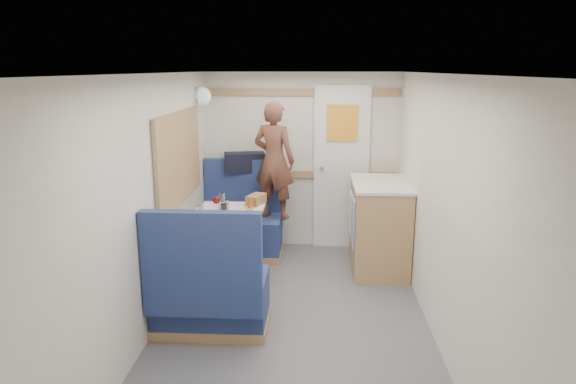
# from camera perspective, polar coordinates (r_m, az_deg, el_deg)

# --- Properties ---
(floor) EXTENTS (4.50, 4.50, 0.00)m
(floor) POSITION_cam_1_polar(r_m,az_deg,el_deg) (4.08, 0.40, -16.35)
(floor) COLOR #515156
(floor) RESTS_ON ground
(ceiling) EXTENTS (4.50, 4.50, 0.00)m
(ceiling) POSITION_cam_1_polar(r_m,az_deg,el_deg) (3.54, 0.46, 12.99)
(ceiling) COLOR silver
(ceiling) RESTS_ON wall_back
(wall_back) EXTENTS (2.20, 0.02, 2.00)m
(wall_back) POSITION_cam_1_polar(r_m,az_deg,el_deg) (5.88, 1.53, 3.43)
(wall_back) COLOR silver
(wall_back) RESTS_ON floor
(wall_left) EXTENTS (0.02, 4.50, 2.00)m
(wall_left) POSITION_cam_1_polar(r_m,az_deg,el_deg) (3.90, -15.96, -2.38)
(wall_left) COLOR silver
(wall_left) RESTS_ON floor
(wall_right) EXTENTS (0.02, 4.50, 2.00)m
(wall_right) POSITION_cam_1_polar(r_m,az_deg,el_deg) (3.80, 17.27, -2.89)
(wall_right) COLOR silver
(wall_right) RESTS_ON floor
(oak_trim_low) EXTENTS (2.15, 0.02, 0.08)m
(oak_trim_low) POSITION_cam_1_polar(r_m,az_deg,el_deg) (5.89, 1.51, 1.96)
(oak_trim_low) COLOR olive
(oak_trim_low) RESTS_ON wall_back
(oak_trim_high) EXTENTS (2.15, 0.02, 0.08)m
(oak_trim_high) POSITION_cam_1_polar(r_m,az_deg,el_deg) (5.77, 1.57, 11.04)
(oak_trim_high) COLOR olive
(oak_trim_high) RESTS_ON wall_back
(side_window) EXTENTS (0.04, 1.30, 0.72)m
(side_window) POSITION_cam_1_polar(r_m,az_deg,el_deg) (4.77, -12.05, 3.79)
(side_window) COLOR #B7BDA0
(side_window) RESTS_ON wall_left
(rear_door) EXTENTS (0.62, 0.12, 1.86)m
(rear_door) POSITION_cam_1_polar(r_m,az_deg,el_deg) (5.85, 5.92, 3.04)
(rear_door) COLOR white
(rear_door) RESTS_ON wall_back
(dinette_table) EXTENTS (0.62, 0.92, 0.72)m
(dinette_table) POSITION_cam_1_polar(r_m,az_deg,el_deg) (4.84, -6.72, -4.21)
(dinette_table) COLOR white
(dinette_table) RESTS_ON floor
(bench_far) EXTENTS (0.90, 0.59, 1.05)m
(bench_far) POSITION_cam_1_polar(r_m,az_deg,el_deg) (5.73, -5.17, -4.11)
(bench_far) COLOR navy
(bench_far) RESTS_ON floor
(bench_near) EXTENTS (0.90, 0.59, 1.05)m
(bench_near) POSITION_cam_1_polar(r_m,az_deg,el_deg) (4.14, -8.69, -11.37)
(bench_near) COLOR navy
(bench_near) RESTS_ON floor
(ledge) EXTENTS (0.90, 0.14, 0.04)m
(ledge) POSITION_cam_1_polar(r_m,az_deg,el_deg) (5.83, -4.92, 2.10)
(ledge) COLOR olive
(ledge) RESTS_ON bench_far
(dome_light) EXTENTS (0.20, 0.20, 0.20)m
(dome_light) POSITION_cam_1_polar(r_m,az_deg,el_deg) (5.53, -9.58, 10.43)
(dome_light) COLOR white
(dome_light) RESTS_ON wall_left
(galley_counter) EXTENTS (0.57, 0.92, 0.92)m
(galley_counter) POSITION_cam_1_polar(r_m,az_deg,el_deg) (5.36, 10.04, -3.67)
(galley_counter) COLOR olive
(galley_counter) RESTS_ON floor
(person) EXTENTS (0.53, 0.44, 1.26)m
(person) POSITION_cam_1_polar(r_m,az_deg,el_deg) (5.48, -1.55, 3.52)
(person) COLOR brown
(person) RESTS_ON bench_far
(duffel_bag) EXTENTS (0.48, 0.30, 0.21)m
(duffel_bag) POSITION_cam_1_polar(r_m,az_deg,el_deg) (5.80, -4.85, 3.33)
(duffel_bag) COLOR black
(duffel_bag) RESTS_ON ledge
(tray) EXTENTS (0.26, 0.33, 0.02)m
(tray) POSITION_cam_1_polar(r_m,az_deg,el_deg) (4.60, -4.99, -2.99)
(tray) COLOR silver
(tray) RESTS_ON dinette_table
(orange_fruit) EXTENTS (0.07, 0.07, 0.07)m
(orange_fruit) POSITION_cam_1_polar(r_m,az_deg,el_deg) (4.67, -4.22, -2.17)
(orange_fruit) COLOR #E34C0A
(orange_fruit) RESTS_ON tray
(cheese_block) EXTENTS (0.11, 0.09, 0.04)m
(cheese_block) POSITION_cam_1_polar(r_m,az_deg,el_deg) (4.68, -5.97, -2.37)
(cheese_block) COLOR #E1D882
(cheese_block) RESTS_ON tray
(wine_glass) EXTENTS (0.08, 0.08, 0.17)m
(wine_glass) POSITION_cam_1_polar(r_m,az_deg,el_deg) (4.80, -7.96, -0.95)
(wine_glass) COLOR white
(wine_glass) RESTS_ON dinette_table
(tumbler_left) EXTENTS (0.07, 0.07, 0.12)m
(tumbler_left) POSITION_cam_1_polar(r_m,az_deg,el_deg) (4.67, -9.84, -2.22)
(tumbler_left) COLOR white
(tumbler_left) RESTS_ON dinette_table
(tumbler_mid) EXTENTS (0.06, 0.06, 0.10)m
(tumbler_mid) POSITION_cam_1_polar(r_m,az_deg,el_deg) (5.16, -7.37, -0.72)
(tumbler_mid) COLOR white
(tumbler_mid) RESTS_ON dinette_table
(tumbler_right) EXTENTS (0.08, 0.08, 0.12)m
(tumbler_right) POSITION_cam_1_polar(r_m,az_deg,el_deg) (4.83, -7.02, -1.58)
(tumbler_right) COLOR white
(tumbler_right) RESTS_ON dinette_table
(beer_glass) EXTENTS (0.06, 0.06, 0.09)m
(beer_glass) POSITION_cam_1_polar(r_m,az_deg,el_deg) (4.94, -4.18, -1.33)
(beer_glass) COLOR #934815
(beer_glass) RESTS_ON dinette_table
(pepper_grinder) EXTENTS (0.04, 0.04, 0.09)m
(pepper_grinder) POSITION_cam_1_polar(r_m,az_deg,el_deg) (4.85, -7.12, -1.69)
(pepper_grinder) COLOR black
(pepper_grinder) RESTS_ON dinette_table
(salt_grinder) EXTENTS (0.03, 0.03, 0.08)m
(salt_grinder) POSITION_cam_1_polar(r_m,az_deg,el_deg) (4.86, -7.56, -1.73)
(salt_grinder) COLOR silver
(salt_grinder) RESTS_ON dinette_table
(bread_loaf) EXTENTS (0.20, 0.26, 0.10)m
(bread_loaf) POSITION_cam_1_polar(r_m,az_deg,el_deg) (5.10, -3.57, -0.83)
(bread_loaf) COLOR brown
(bread_loaf) RESTS_ON dinette_table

